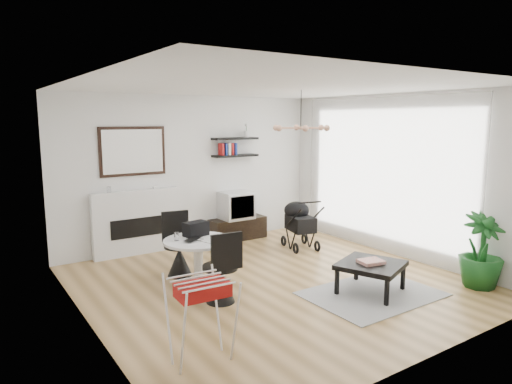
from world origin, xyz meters
TOP-DOWN VIEW (x-y plane):
  - floor at (0.00, 0.00)m, footprint 5.00×5.00m
  - ceiling at (0.00, 0.00)m, footprint 5.00×5.00m
  - wall_back at (0.00, 2.50)m, footprint 5.00×0.00m
  - wall_left at (-2.50, 0.00)m, footprint 0.00×5.00m
  - wall_right at (2.50, 0.00)m, footprint 0.00×5.00m
  - sheer_curtain at (2.40, 0.20)m, footprint 0.04×3.60m
  - fireplace at (-1.10, 2.42)m, footprint 1.50×0.17m
  - shelf_lower at (0.83, 2.37)m, footprint 0.90×0.25m
  - shelf_upper at (0.83, 2.37)m, footprint 0.90×0.25m
  - pendant_lamp at (0.70, 0.30)m, footprint 0.90×0.90m
  - tv_console at (0.83, 2.30)m, footprint 1.10×0.39m
  - crt_tv at (0.78, 2.29)m, footprint 0.59×0.52m
  - dining_table at (-0.96, 0.41)m, footprint 0.93×0.93m
  - laptop at (-1.02, 0.36)m, footprint 0.38×0.35m
  - black_bag at (-0.90, 0.61)m, footprint 0.36×0.25m
  - newspaper at (-0.81, 0.30)m, footprint 0.39×0.35m
  - drinking_glass at (-1.22, 0.52)m, footprint 0.07×0.07m
  - chair_far at (-0.97, 1.03)m, footprint 0.46×0.47m
  - chair_near at (-0.96, -0.21)m, footprint 0.44×0.46m
  - drying_rack at (-1.82, -1.35)m, footprint 0.58×0.55m
  - stroller at (1.43, 1.19)m, footprint 0.62×0.82m
  - rug at (0.82, -1.08)m, footprint 1.70×1.23m
  - coffee_table at (0.85, -1.01)m, footprint 1.00×1.00m
  - magazines at (0.83, -1.03)m, footprint 0.35×0.30m
  - potted_plant at (2.25, -1.70)m, footprint 0.72×0.72m

SIDE VIEW (x-z plane):
  - floor at x=0.00m, z-range 0.00..0.00m
  - rug at x=0.82m, z-range 0.00..0.01m
  - tv_console at x=0.83m, z-range 0.00..0.41m
  - chair_far at x=-0.97m, z-range -0.17..0.76m
  - chair_near at x=-0.96m, z-range -0.17..0.76m
  - coffee_table at x=0.85m, z-range 0.16..0.56m
  - stroller at x=1.43m, z-range -0.07..0.85m
  - magazines at x=0.83m, z-range 0.41..0.45m
  - drying_rack at x=-1.82m, z-range 0.02..0.85m
  - dining_table at x=-0.96m, z-range 0.11..0.79m
  - potted_plant at x=2.25m, z-range 0.00..1.03m
  - crt_tv at x=0.78m, z-range 0.41..0.93m
  - newspaper at x=-0.81m, z-range 0.68..0.69m
  - fireplace at x=-1.10m, z-range -0.39..1.77m
  - laptop at x=-1.02m, z-range 0.68..0.70m
  - drinking_glass at x=-1.22m, z-range 0.68..0.79m
  - black_bag at x=-0.90m, z-range 0.68..0.87m
  - wall_back at x=0.00m, z-range -1.15..3.85m
  - wall_left at x=-2.50m, z-range -1.15..3.85m
  - wall_right at x=2.50m, z-range -1.15..3.85m
  - sheer_curtain at x=2.40m, z-range 0.05..2.65m
  - shelf_lower at x=0.83m, z-range 1.58..1.62m
  - shelf_upper at x=0.83m, z-range 1.90..1.94m
  - pendant_lamp at x=0.70m, z-range 2.10..2.20m
  - ceiling at x=0.00m, z-range 2.70..2.70m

